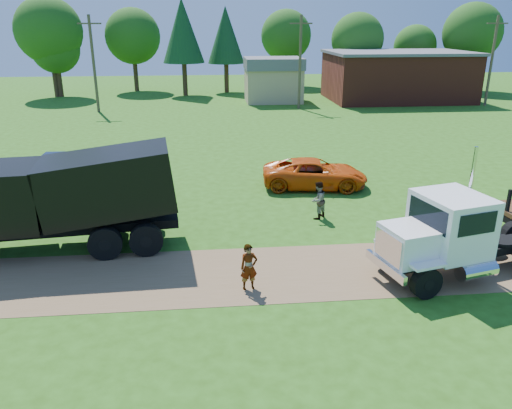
{
  "coord_description": "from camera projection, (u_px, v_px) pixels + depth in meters",
  "views": [
    {
      "loc": [
        -3.34,
        -15.62,
        8.38
      ],
      "look_at": [
        -1.55,
        2.72,
        1.6
      ],
      "focal_mm": 35.0,
      "sensor_mm": 36.0,
      "label": 1
    }
  ],
  "objects": [
    {
      "name": "tan_shed",
      "position": [
        273.0,
        79.0,
        54.68
      ],
      "size": [
        6.2,
        5.4,
        4.7
      ],
      "color": "tan",
      "rests_on": "ground"
    },
    {
      "name": "spectator_a",
      "position": [
        249.0,
        267.0,
        16.35
      ],
      "size": [
        0.65,
        0.49,
        1.6
      ],
      "primitive_type": "imported",
      "rotation": [
        0.0,
        0.0,
        0.2
      ],
      "color": "#999999",
      "rests_on": "ground"
    },
    {
      "name": "utility_poles",
      "position": [
        300.0,
        61.0,
        49.41
      ],
      "size": [
        42.2,
        0.28,
        9.0
      ],
      "color": "#4E3F2C",
      "rests_on": "ground"
    },
    {
      "name": "orange_pickup",
      "position": [
        315.0,
        173.0,
        26.55
      ],
      "size": [
        5.81,
        3.24,
        1.54
      ],
      "primitive_type": "imported",
      "rotation": [
        0.0,
        0.0,
        1.44
      ],
      "color": "#CE4A09",
      "rests_on": "ground"
    },
    {
      "name": "navy_truck",
      "position": [
        75.0,
        184.0,
        22.97
      ],
      "size": [
        6.16,
        2.26,
        2.63
      ],
      "rotation": [
        0.0,
        0.0,
        -0.02
      ],
      "color": "maroon",
      "rests_on": "ground"
    },
    {
      "name": "brick_building",
      "position": [
        397.0,
        76.0,
        55.88
      ],
      "size": [
        15.4,
        10.4,
        5.3
      ],
      "color": "maroon",
      "rests_on": "ground"
    },
    {
      "name": "black_dump_truck",
      "position": [
        64.0,
        196.0,
        18.82
      ],
      "size": [
        9.34,
        3.68,
        3.98
      ],
      "rotation": [
        0.0,
        0.0,
        0.1
      ],
      "color": "black",
      "rests_on": "ground"
    },
    {
      "name": "tree_row",
      "position": [
        246.0,
        36.0,
        60.94
      ],
      "size": [
        58.06,
        14.82,
        11.15
      ],
      "color": "#352415",
      "rests_on": "ground"
    },
    {
      "name": "ground",
      "position": [
        307.0,
        271.0,
        17.79
      ],
      "size": [
        140.0,
        140.0,
        0.0
      ],
      "primitive_type": "plane",
      "color": "#284F11",
      "rests_on": "ground"
    },
    {
      "name": "white_semi_tractor",
      "position": [
        451.0,
        236.0,
        17.0
      ],
      "size": [
        7.47,
        3.97,
        4.41
      ],
      "rotation": [
        0.0,
        0.0,
        0.24
      ],
      "color": "black",
      "rests_on": "ground"
    },
    {
      "name": "dirt_track",
      "position": [
        307.0,
        271.0,
        17.79
      ],
      "size": [
        120.0,
        4.2,
        0.01
      ],
      "primitive_type": "cube",
      "color": "brown",
      "rests_on": "ground"
    },
    {
      "name": "spectator_b",
      "position": [
        318.0,
        200.0,
        22.29
      ],
      "size": [
        1.05,
        1.05,
        1.72
      ],
      "primitive_type": "imported",
      "rotation": [
        0.0,
        0.0,
        3.92
      ],
      "color": "#999999",
      "rests_on": "ground"
    }
  ]
}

